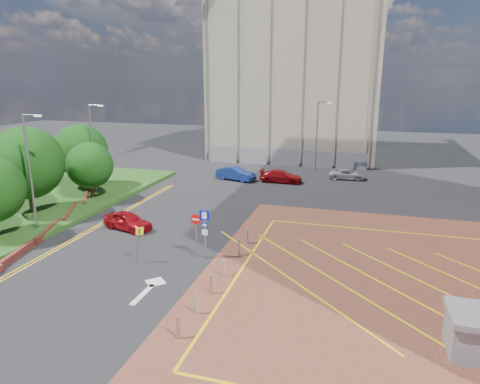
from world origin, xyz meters
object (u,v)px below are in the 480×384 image
at_px(sign_cluster, 202,228).
at_px(car_red_left, 128,221).
at_px(car_blue_back, 236,174).
at_px(car_silver_back, 347,174).
at_px(tree_b, 26,163).
at_px(warning_sign, 138,240).
at_px(lamp_back, 317,134).
at_px(tree_c, 90,165).
at_px(lamp_left_far, 93,145).
at_px(tree_d, 81,150).
at_px(car_red_back, 281,176).
at_px(lamp_left_near, 30,167).

height_order(sign_cluster, car_red_left, sign_cluster).
relative_size(sign_cluster, car_blue_back, 0.76).
xyz_separation_m(car_blue_back, car_silver_back, (11.36, 3.69, -0.17)).
height_order(tree_b, car_red_left, tree_b).
relative_size(tree_b, sign_cluster, 2.11).
bearing_deg(warning_sign, lamp_back, 76.09).
bearing_deg(tree_c, lamp_left_far, 114.71).
distance_m(tree_d, lamp_back, 25.47).
bearing_deg(car_silver_back, lamp_back, 45.13).
bearing_deg(car_red_left, tree_b, 100.63).
relative_size(tree_b, car_red_left, 1.78).
distance_m(tree_c, warning_sign, 15.05).
xyz_separation_m(sign_cluster, car_red_left, (-6.96, 3.31, -1.31)).
relative_size(tree_c, lamp_back, 0.61).
distance_m(car_red_left, car_red_back, 18.82).
bearing_deg(car_red_back, sign_cluster, 178.05).
xyz_separation_m(lamp_left_near, car_blue_back, (8.83, 19.03, -3.96)).
distance_m(lamp_left_near, lamp_left_far, 10.20).
bearing_deg(lamp_left_near, car_silver_back, 48.39).
bearing_deg(car_silver_back, car_red_left, 141.53).
height_order(tree_d, car_red_back, tree_d).
bearing_deg(car_red_back, car_blue_back, 94.80).
bearing_deg(car_silver_back, tree_c, 121.45).
distance_m(tree_c, car_blue_back, 15.04).
xyz_separation_m(lamp_left_near, lamp_back, (16.50, 26.00, -0.30)).
height_order(tree_c, tree_d, tree_d).
bearing_deg(lamp_left_far, car_silver_back, 29.84).
relative_size(lamp_left_far, car_blue_back, 1.89).
bearing_deg(car_silver_back, tree_d, 112.54).
height_order(car_blue_back, car_silver_back, car_blue_back).
distance_m(lamp_left_far, sign_cluster, 18.58).
bearing_deg(lamp_left_far, lamp_left_near, -78.69).
bearing_deg(tree_d, lamp_left_near, -69.65).
height_order(lamp_left_near, car_blue_back, lamp_left_near).
distance_m(tree_d, car_red_left, 13.53).
xyz_separation_m(lamp_left_far, car_red_back, (15.62, 9.39, -4.02)).
bearing_deg(warning_sign, lamp_left_far, 132.05).
height_order(tree_b, lamp_back, lamp_back).
bearing_deg(lamp_back, car_silver_back, -41.63).
bearing_deg(sign_cluster, lamp_back, 82.03).
xyz_separation_m(sign_cluster, car_red_back, (0.91, 20.40, -1.32)).
relative_size(tree_c, car_blue_back, 1.16).
bearing_deg(warning_sign, car_silver_back, 66.98).
height_order(lamp_left_near, car_red_back, lamp_left_near).
bearing_deg(car_red_back, tree_d, 115.95).
relative_size(lamp_left_near, car_silver_back, 2.09).
height_order(lamp_left_far, car_silver_back, lamp_left_far).
height_order(sign_cluster, warning_sign, sign_cluster).
relative_size(tree_d, lamp_left_near, 0.76).
xyz_separation_m(warning_sign, car_red_left, (-3.65, 4.94, -0.78)).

